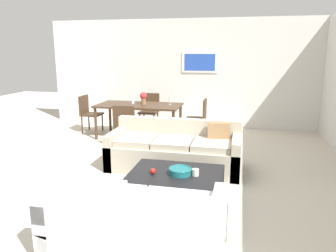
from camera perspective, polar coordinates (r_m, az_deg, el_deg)
ground_plane at (r=5.27m, az=-0.72°, el=-8.44°), size 18.00×18.00×0.00m
back_wall_unit at (r=8.36m, az=6.94°, el=9.02°), size 8.40×0.09×2.70m
sofa_beige at (r=5.46m, az=1.25°, el=-4.42°), size 2.15×0.90×0.78m
loveseat_white at (r=3.31m, az=-5.59°, el=-16.74°), size 1.70×0.90×0.78m
coffee_table at (r=4.35m, az=1.35°, el=-10.56°), size 1.21×0.93×0.38m
decorative_bowl at (r=4.23m, az=2.13°, el=-7.83°), size 0.30×0.30×0.08m
candle_jar at (r=4.20m, az=4.82°, el=-8.06°), size 0.09×0.09×0.09m
apple_on_coffee_table at (r=4.25m, az=-2.69°, el=-7.86°), size 0.08×0.08×0.08m
dining_table at (r=7.35m, az=-5.09°, el=3.24°), size 1.87×0.94×0.75m
dining_chair_right_far at (r=7.30m, az=5.52°, el=1.75°), size 0.44×0.44×0.88m
dining_chair_left_far at (r=8.08m, az=-13.72°, el=2.53°), size 0.44×0.44×0.88m
dining_chair_foot at (r=6.58m, az=-7.36°, el=0.43°), size 0.44×0.44×0.88m
dining_chair_head at (r=8.21m, az=-3.22°, el=3.05°), size 0.44×0.44×0.88m
wine_glass_head at (r=7.71m, az=-4.20°, el=5.10°), size 0.06×0.06×0.17m
wine_glass_right_far at (r=7.26m, az=0.37°, el=4.71°), size 0.06×0.06×0.18m
wine_glass_foot at (r=6.94m, az=-6.14°, el=4.14°), size 0.06×0.06×0.16m
centerpiece_vase at (r=7.34m, az=-4.30°, el=5.04°), size 0.16×0.16×0.27m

